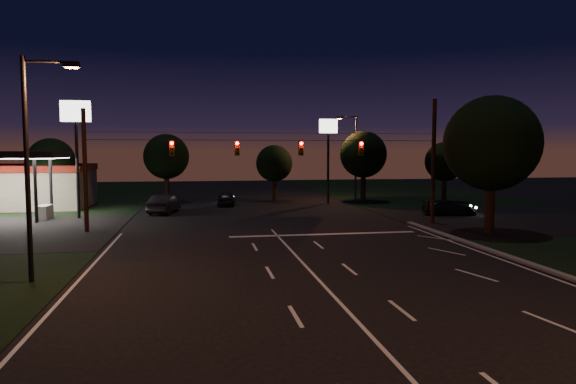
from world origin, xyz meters
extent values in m
plane|color=black|center=(0.00, 0.00, 0.00)|extent=(140.00, 140.00, 0.00)
cube|color=black|center=(20.00, 16.00, 0.00)|extent=(20.00, 16.00, 0.02)
cube|color=silver|center=(-9.70, -6.00, 0.01)|extent=(0.14, 40.00, 0.01)
cube|color=silver|center=(0.00, -6.00, 0.01)|extent=(0.14, 40.00, 0.01)
cube|color=silver|center=(3.00, 11.50, 0.01)|extent=(12.00, 0.50, 0.01)
cylinder|color=black|center=(12.00, 15.00, 0.00)|extent=(0.30, 0.30, 9.00)
cylinder|color=black|center=(-12.00, 15.00, 0.00)|extent=(0.28, 0.28, 8.00)
cylinder|color=black|center=(0.00, 15.00, 6.00)|extent=(24.00, 0.03, 0.03)
cylinder|color=black|center=(0.00, 15.00, 6.50)|extent=(24.00, 0.02, 0.02)
cube|color=#3F3307|center=(-6.50, 15.00, 5.45)|extent=(0.32, 0.26, 1.00)
sphere|color=#FF0705|center=(-6.50, 14.84, 5.78)|extent=(0.22, 0.22, 0.22)
sphere|color=black|center=(-6.50, 14.84, 5.45)|extent=(0.20, 0.20, 0.20)
sphere|color=black|center=(-6.50, 14.84, 5.12)|extent=(0.20, 0.20, 0.20)
cube|color=#3F3307|center=(-2.20, 15.00, 5.45)|extent=(0.32, 0.26, 1.00)
sphere|color=#FF0705|center=(-2.20, 14.84, 5.78)|extent=(0.22, 0.22, 0.22)
sphere|color=black|center=(-2.20, 14.84, 5.45)|extent=(0.20, 0.20, 0.20)
sphere|color=black|center=(-2.20, 14.84, 5.12)|extent=(0.20, 0.20, 0.20)
cube|color=#3F3307|center=(2.20, 15.00, 5.45)|extent=(0.32, 0.26, 1.00)
sphere|color=#FF0705|center=(2.20, 14.84, 5.78)|extent=(0.22, 0.22, 0.22)
sphere|color=black|center=(2.20, 14.84, 5.45)|extent=(0.20, 0.20, 0.20)
sphere|color=black|center=(2.20, 14.84, 5.12)|extent=(0.20, 0.20, 0.20)
cube|color=#3F3307|center=(6.50, 15.00, 5.45)|extent=(0.32, 0.26, 1.00)
sphere|color=#FF0705|center=(6.50, 14.84, 5.78)|extent=(0.22, 0.22, 0.22)
sphere|color=black|center=(6.50, 14.84, 5.45)|extent=(0.20, 0.20, 0.20)
sphere|color=black|center=(6.50, 14.84, 5.12)|extent=(0.20, 0.20, 0.20)
cube|color=gray|center=(-22.00, 31.00, 2.00)|extent=(14.00, 8.00, 4.00)
cube|color=maroon|center=(-22.00, 31.00, 3.70)|extent=(14.20, 8.20, 0.60)
cube|color=gray|center=(-16.50, 22.00, 0.55)|extent=(0.80, 2.00, 1.10)
cylinder|color=black|center=(-16.50, 20.00, 2.40)|extent=(0.24, 0.24, 4.80)
cylinder|color=black|center=(-16.50, 24.00, 2.40)|extent=(0.24, 0.24, 4.80)
cylinder|color=black|center=(-14.00, 22.00, 3.75)|extent=(0.24, 0.24, 7.50)
cube|color=white|center=(-14.00, 22.00, 8.30)|extent=(2.20, 0.30, 1.60)
cylinder|color=black|center=(8.00, 30.00, 3.50)|extent=(0.24, 0.24, 7.00)
cube|color=white|center=(8.00, 30.00, 7.70)|extent=(1.80, 0.30, 1.40)
cylinder|color=black|center=(-11.50, 2.00, 4.50)|extent=(0.20, 0.20, 9.00)
cylinder|color=black|center=(-10.60, 2.00, 8.80)|extent=(1.80, 0.12, 0.12)
cube|color=black|center=(-9.70, 2.00, 8.70)|extent=(0.60, 0.35, 0.22)
cube|color=#FF611E|center=(-9.70, 2.00, 8.58)|extent=(0.45, 0.25, 0.04)
cylinder|color=black|center=(11.50, 32.00, 4.50)|extent=(0.20, 0.20, 9.00)
cylinder|color=black|center=(10.60, 32.00, 8.80)|extent=(1.80, 0.12, 0.12)
cube|color=black|center=(9.70, 32.00, 8.70)|extent=(0.60, 0.35, 0.22)
cube|color=#FF611E|center=(9.70, 32.00, 8.58)|extent=(0.45, 0.25, 0.04)
cylinder|color=black|center=(13.50, 10.00, 2.00)|extent=(0.60, 0.60, 4.00)
sphere|color=black|center=(13.50, 10.00, 5.76)|extent=(6.00, 6.00, 6.00)
sphere|color=black|center=(14.10, 10.45, 5.58)|extent=(4.50, 4.50, 4.50)
sphere|color=black|center=(12.90, 10.30, 5.62)|extent=(4.20, 4.20, 4.20)
cylinder|color=black|center=(-18.00, 30.00, 1.50)|extent=(0.49, 0.49, 3.00)
sphere|color=black|center=(-18.00, 30.00, 4.32)|extent=(4.20, 4.20, 4.20)
sphere|color=black|center=(-17.58, 30.32, 4.19)|extent=(3.15, 3.15, 3.15)
sphere|color=black|center=(-18.42, 30.21, 4.23)|extent=(2.94, 2.94, 2.94)
cylinder|color=black|center=(-8.00, 34.00, 1.62)|extent=(0.52, 0.52, 3.25)
sphere|color=black|center=(-8.00, 34.00, 4.68)|extent=(4.60, 4.60, 4.60)
sphere|color=black|center=(-7.54, 34.34, 4.54)|extent=(3.45, 3.45, 3.45)
sphere|color=black|center=(-8.46, 34.23, 4.58)|extent=(3.22, 3.22, 3.22)
cylinder|color=black|center=(3.00, 33.00, 1.38)|extent=(0.47, 0.47, 2.75)
sphere|color=black|center=(3.00, 33.00, 3.96)|extent=(3.80, 3.80, 3.80)
sphere|color=black|center=(3.38, 33.28, 3.85)|extent=(2.85, 2.85, 2.85)
sphere|color=black|center=(2.62, 33.19, 3.87)|extent=(2.66, 2.66, 2.66)
cylinder|color=black|center=(12.00, 31.00, 1.70)|extent=(0.53, 0.53, 3.40)
sphere|color=black|center=(12.00, 31.00, 4.90)|extent=(4.80, 4.80, 4.80)
sphere|color=black|center=(12.48, 31.36, 4.75)|extent=(3.60, 3.60, 3.60)
sphere|color=black|center=(11.52, 31.24, 4.79)|extent=(3.36, 3.36, 3.36)
cylinder|color=black|center=(20.00, 29.00, 1.45)|extent=(0.48, 0.48, 2.90)
sphere|color=black|center=(20.00, 29.00, 4.18)|extent=(4.00, 4.00, 4.00)
sphere|color=black|center=(20.40, 29.30, 4.06)|extent=(3.00, 3.00, 3.00)
sphere|color=black|center=(19.60, 29.20, 4.09)|extent=(2.80, 2.80, 2.80)
imported|color=black|center=(-2.18, 29.74, 0.70)|extent=(2.01, 4.23, 1.40)
imported|color=black|center=(-7.67, 24.44, 0.78)|extent=(2.64, 4.97, 1.56)
imported|color=black|center=(15.39, 19.03, 0.63)|extent=(4.58, 2.50, 1.26)
camera|label=1|loc=(-4.82, -19.80, 5.32)|focal=32.00mm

